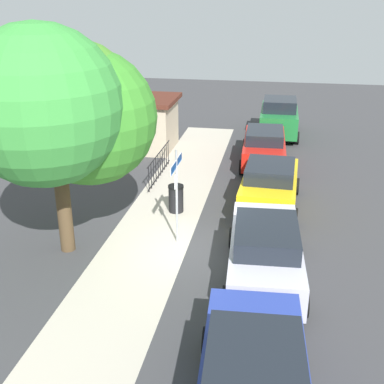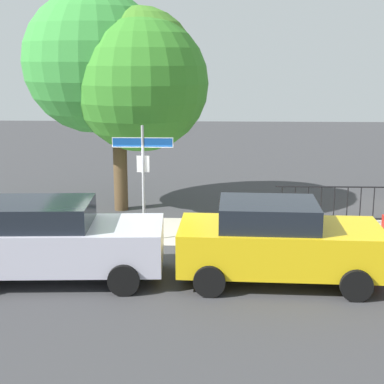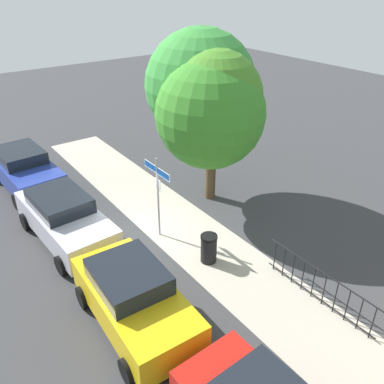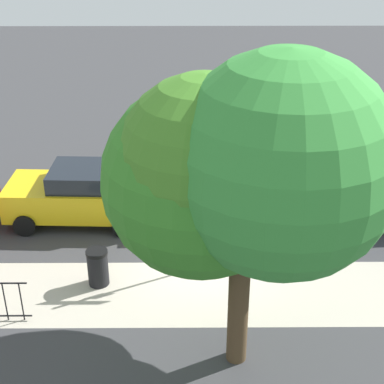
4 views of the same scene
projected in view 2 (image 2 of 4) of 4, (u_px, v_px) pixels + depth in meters
name	position (u px, v px, depth m)	size (l,w,h in m)	color
ground_plane	(126.00, 245.00, 14.75)	(60.00, 60.00, 0.00)	#38383A
sidewalk_strip	(205.00, 231.00, 15.95)	(24.00, 2.60, 0.00)	#B2A998
street_sign	(143.00, 163.00, 14.67)	(1.53, 0.07, 2.99)	#9EA0A5
shade_tree	(120.00, 70.00, 16.93)	(5.49, 4.71, 6.63)	#4C3A24
car_silver	(49.00, 240.00, 12.31)	(4.77, 2.26, 1.70)	silver
car_yellow	(277.00, 241.00, 12.18)	(4.26, 2.20, 1.72)	gold
iron_fence	(341.00, 204.00, 16.66)	(3.73, 0.04, 1.07)	black
trash_bin	(229.00, 218.00, 15.42)	(0.55, 0.55, 0.98)	black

